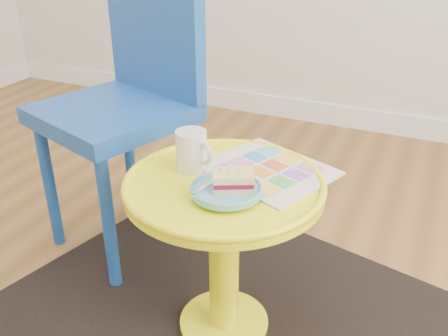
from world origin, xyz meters
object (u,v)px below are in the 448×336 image
at_px(mug, 192,149).
at_px(side_table, 224,227).
at_px(newspaper, 268,170).
at_px(chair, 130,90).
at_px(plate, 226,190).

bearing_deg(mug, side_table, 1.27).
bearing_deg(side_table, newspaper, 52.97).
height_order(side_table, chair, chair).
bearing_deg(chair, plate, -17.52).
relative_size(mug, plate, 0.67).
bearing_deg(newspaper, mug, -136.33).
bearing_deg(chair, newspaper, -1.83).
relative_size(chair, newspaper, 3.18).
height_order(mug, plate, mug).
xyz_separation_m(mug, plate, (0.14, -0.09, -0.04)).
height_order(side_table, plate, plate).
bearing_deg(plate, newspaper, 74.97).
height_order(side_table, newspaper, newspaper).
xyz_separation_m(side_table, chair, (-0.48, 0.31, 0.22)).
bearing_deg(newspaper, plate, -82.80).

